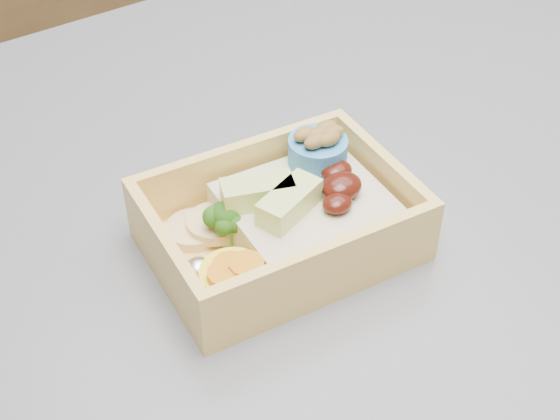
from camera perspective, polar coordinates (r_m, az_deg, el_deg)
bento_box at (r=0.48m, az=0.42°, el=-0.62°), size 0.17×0.13×0.06m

